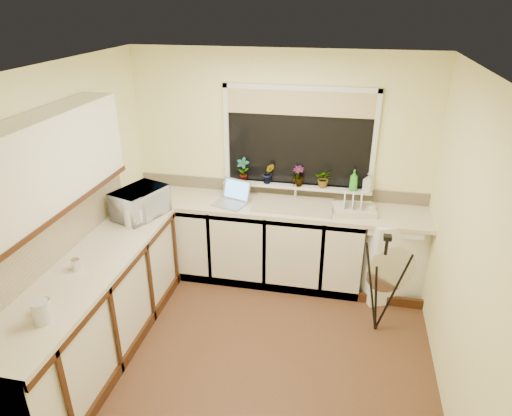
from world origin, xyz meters
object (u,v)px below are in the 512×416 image
object	(u,v)px
laptop	(233,197)
soap_bottle_clear	(369,182)
cup_left	(45,306)
dish_rack	(354,210)
glass_jug	(41,312)
plant_c	(298,176)
soap_bottle_green	(354,180)
steel_jar	(76,265)
plant_a	(243,170)
microwave	(140,203)
plant_d	(324,178)
tripod	(381,284)
cup_back	(370,208)
plant_b	(268,173)
kettle	(132,216)
washing_machine	(389,252)

from	to	relation	value
laptop	soap_bottle_clear	bearing A→B (deg)	28.89
cup_left	dish_rack	bearing A→B (deg)	44.60
glass_jug	plant_c	size ratio (longest dim) A/B	0.76
soap_bottle_green	glass_jug	bearing A→B (deg)	-130.03
steel_jar	plant_a	bearing A→B (deg)	61.67
laptop	cup_left	distance (m)	2.22
soap_bottle_clear	microwave	bearing A→B (deg)	-161.37
steel_jar	plant_d	size ratio (longest dim) A/B	0.49
dish_rack	tripod	xyz separation A→B (m)	(0.29, -0.66, -0.42)
cup_back	cup_left	bearing A→B (deg)	-137.01
dish_rack	plant_b	xyz separation A→B (m)	(-0.93, 0.25, 0.23)
microwave	plant_a	distance (m)	1.16
kettle	soap_bottle_clear	xyz separation A→B (m)	(2.21, 0.96, 0.15)
dish_rack	soap_bottle_green	distance (m)	0.33
kettle	plant_c	xyz separation A→B (m)	(1.47, 0.95, 0.16)
laptop	glass_jug	distance (m)	2.30
glass_jug	microwave	distance (m)	1.68
glass_jug	plant_b	world-z (taller)	plant_b
washing_machine	plant_d	size ratio (longest dim) A/B	4.57
kettle	plant_a	world-z (taller)	plant_a
washing_machine	plant_b	bearing A→B (deg)	147.79
microwave	soap_bottle_green	distance (m)	2.19
soap_bottle_clear	tripod	bearing A→B (deg)	-80.05
tripod	soap_bottle_clear	size ratio (longest dim) A/B	5.06
tripod	microwave	size ratio (longest dim) A/B	1.96
kettle	tripod	world-z (taller)	kettle
microwave	plant_b	xyz separation A→B (m)	(1.16, 0.75, 0.12)
dish_rack	plant_d	bearing A→B (deg)	132.10
washing_machine	plant_a	distance (m)	1.79
plant_c	soap_bottle_clear	size ratio (longest dim) A/B	1.10
washing_machine	steel_jar	distance (m)	3.09
plant_b	plant_c	bearing A→B (deg)	-0.60
plant_c	plant_a	bearing A→B (deg)	179.44
kettle	dish_rack	size ratio (longest dim) A/B	0.47
tripod	steel_jar	world-z (taller)	tripod
washing_machine	tripod	distance (m)	0.74
glass_jug	tripod	bearing A→B (deg)	32.96
plant_c	plant_d	world-z (taller)	plant_c
glass_jug	steel_jar	distance (m)	0.65
cup_left	plant_b	bearing A→B (deg)	63.25
plant_d	plant_c	bearing A→B (deg)	-177.48
soap_bottle_clear	dish_rack	bearing A→B (deg)	-117.45
dish_rack	microwave	xyz separation A→B (m)	(-2.09, -0.50, 0.11)
washing_machine	soap_bottle_clear	distance (m)	0.78
plant_c	cup_left	world-z (taller)	plant_c
washing_machine	microwave	bearing A→B (deg)	168.28
kettle	laptop	bearing A→B (deg)	40.62
tripod	steel_jar	bearing A→B (deg)	-170.87
tripod	soap_bottle_clear	xyz separation A→B (m)	(-0.16, 0.91, 0.64)
tripod	soap_bottle_green	size ratio (longest dim) A/B	4.48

